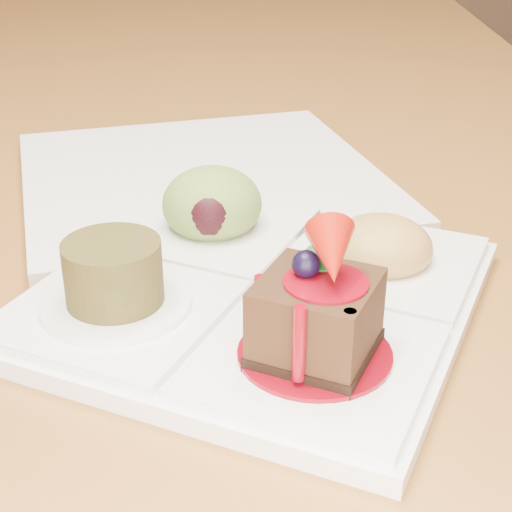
{
  "coord_description": "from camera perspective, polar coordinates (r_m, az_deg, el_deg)",
  "views": [
    {
      "loc": [
        0.14,
        -0.71,
        1.0
      ],
      "look_at": [
        0.13,
        -0.28,
        0.79
      ],
      "focal_mm": 55.0,
      "sensor_mm": 36.0,
      "label": 1
    }
  ],
  "objects": [
    {
      "name": "sampler_plate",
      "position": [
        0.49,
        0.02,
        -1.36
      ],
      "size": [
        0.33,
        0.33,
        0.1
      ],
      "rotation": [
        0.0,
        0.0,
        -0.41
      ],
      "color": "white",
      "rests_on": "dining_table"
    },
    {
      "name": "dining_table",
      "position": [
        0.79,
        -9.37,
        2.93
      ],
      "size": [
        1.0,
        1.8,
        0.75
      ],
      "color": "#925B25",
      "rests_on": "ground"
    },
    {
      "name": "second_plate",
      "position": [
        0.67,
        -3.93,
        5.6
      ],
      "size": [
        0.37,
        0.37,
        0.01
      ],
      "primitive_type": "cube",
      "rotation": [
        0.0,
        0.0,
        0.3
      ],
      "color": "white",
      "rests_on": "dining_table"
    }
  ]
}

